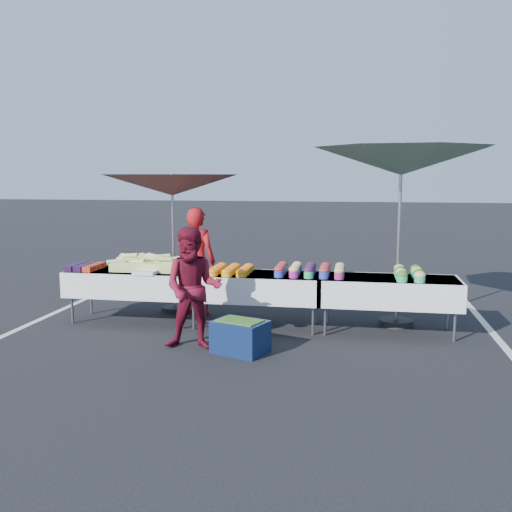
% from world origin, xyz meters
% --- Properties ---
extents(ground, '(80.00, 80.00, 0.00)m').
position_xyz_m(ground, '(0.00, 0.00, 0.00)').
color(ground, black).
extents(stripe_left, '(0.10, 5.00, 0.00)m').
position_xyz_m(stripe_left, '(-3.20, 0.00, 0.00)').
color(stripe_left, silver).
rests_on(stripe_left, ground).
extents(stripe_right, '(0.10, 5.00, 0.00)m').
position_xyz_m(stripe_right, '(3.20, 0.00, 0.00)').
color(stripe_right, silver).
rests_on(stripe_right, ground).
extents(table_left, '(1.86, 0.81, 0.75)m').
position_xyz_m(table_left, '(-1.80, 0.00, 0.58)').
color(table_left, white).
rests_on(table_left, ground).
extents(table_center, '(1.86, 0.81, 0.75)m').
position_xyz_m(table_center, '(0.00, 0.00, 0.58)').
color(table_center, white).
rests_on(table_center, ground).
extents(table_right, '(1.86, 0.81, 0.75)m').
position_xyz_m(table_right, '(1.80, 0.00, 0.58)').
color(table_right, white).
rests_on(table_right, ground).
extents(berry_punnets, '(0.40, 0.54, 0.08)m').
position_xyz_m(berry_punnets, '(-2.51, -0.06, 0.79)').
color(berry_punnets, black).
rests_on(berry_punnets, table_left).
extents(corn_pile, '(1.16, 0.57, 0.26)m').
position_xyz_m(corn_pile, '(-1.55, 0.05, 0.84)').
color(corn_pile, '#D1E173').
rests_on(corn_pile, table_left).
extents(plastic_bags, '(0.30, 0.25, 0.05)m').
position_xyz_m(plastic_bags, '(-1.50, -0.30, 0.78)').
color(plastic_bags, white).
rests_on(plastic_bags, table_left).
extents(carrot_bowls, '(0.55, 0.69, 0.11)m').
position_xyz_m(carrot_bowls, '(-0.35, -0.01, 0.80)').
color(carrot_bowls, orange).
rests_on(carrot_bowls, table_center).
extents(potato_cups, '(0.94, 0.58, 0.16)m').
position_xyz_m(potato_cups, '(0.75, 0.00, 0.83)').
color(potato_cups, '#263CB2').
rests_on(potato_cups, table_right).
extents(bean_baskets, '(0.36, 0.68, 0.15)m').
position_xyz_m(bean_baskets, '(2.06, -0.01, 0.82)').
color(bean_baskets, '#2BAF6C').
rests_on(bean_baskets, table_right).
extents(vendor, '(0.63, 0.44, 1.64)m').
position_xyz_m(vendor, '(-1.02, 0.55, 0.82)').
color(vendor, '#AD131B').
rests_on(vendor, ground).
extents(customer, '(0.78, 0.63, 1.49)m').
position_xyz_m(customer, '(-0.57, -1.14, 0.75)').
color(customer, maroon).
rests_on(customer, ground).
extents(umbrella_left, '(2.58, 2.58, 2.14)m').
position_xyz_m(umbrella_left, '(-1.42, 0.68, 1.94)').
color(umbrella_left, black).
rests_on(umbrella_left, ground).
extents(umbrella_right, '(3.08, 3.08, 2.51)m').
position_xyz_m(umbrella_right, '(1.94, 0.40, 2.27)').
color(umbrella_right, black).
rests_on(umbrella_right, ground).
extents(storage_bin, '(0.73, 0.63, 0.40)m').
position_xyz_m(storage_bin, '(0.02, -1.21, 0.21)').
color(storage_bin, '#0D1D45').
rests_on(storage_bin, ground).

